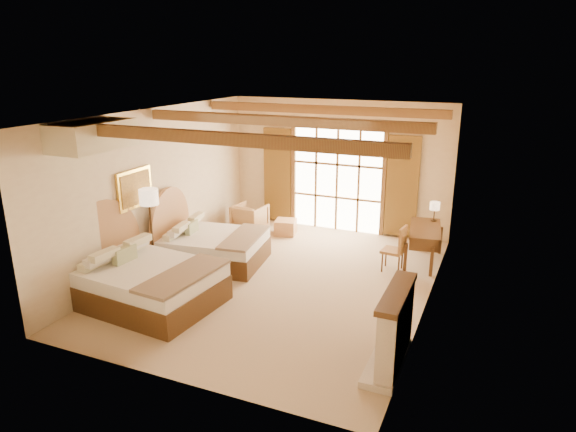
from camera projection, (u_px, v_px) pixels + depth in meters
The scene contains 19 objects.
floor at pixel (281, 281), 9.96m from camera, with size 7.00×7.00×0.00m, color tan.
wall_back at pixel (338, 166), 12.55m from camera, with size 5.50×5.50×0.00m, color beige.
wall_left at pixel (158, 187), 10.51m from camera, with size 7.00×7.00×0.00m, color beige.
wall_right at pixel (432, 219), 8.45m from camera, with size 7.00×7.00×0.00m, color beige.
ceiling at pixel (280, 114), 9.01m from camera, with size 7.00×7.00×0.00m, color #BC7C3E.
ceiling_beams at pixel (280, 121), 9.04m from camera, with size 5.39×4.60×0.18m, color olive, non-canonical shape.
french_doors at pixel (337, 181), 12.61m from camera, with size 3.95×0.08×2.60m.
fireplace at pixel (394, 333), 7.07m from camera, with size 0.46×1.40×1.16m.
painting at pixel (135, 189), 9.79m from camera, with size 0.06×0.95×0.75m.
canopy_valance at pixel (93, 135), 8.23m from camera, with size 0.70×1.40×0.45m, color beige.
bed_near at pixel (141, 278), 8.97m from camera, with size 2.45×1.94×1.51m.
bed_far at pixel (207, 243), 10.79m from camera, with size 2.26×1.82×1.36m.
nightstand at pixel (155, 261), 10.24m from camera, with size 0.44×0.44×0.53m, color #4F3515.
floor_lamp at pixel (149, 202), 9.91m from camera, with size 0.37×0.37×1.73m.
armchair at pixel (250, 218), 12.73m from camera, with size 0.73×0.75×0.68m, color tan.
ottoman at pixel (286, 227), 12.55m from camera, with size 0.49×0.49×0.36m, color #B07349.
desk at pixel (424, 244), 10.73m from camera, with size 0.82×1.51×0.77m.
desk_chair at pixel (394, 257), 10.36m from camera, with size 0.47×0.46×0.95m.
desk_lamp at pixel (435, 207), 10.96m from camera, with size 0.21×0.21×0.42m.
Camera 1 is at (3.72, -8.34, 4.15)m, focal length 32.00 mm.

